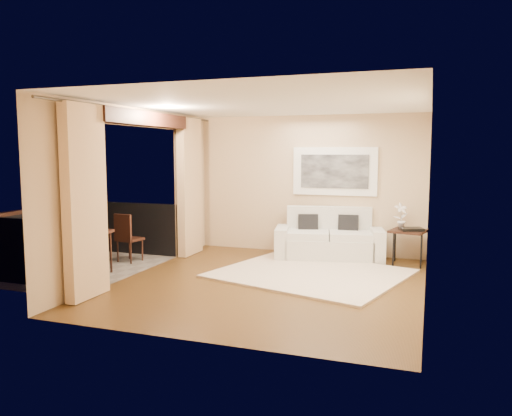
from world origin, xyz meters
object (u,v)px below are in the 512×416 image
at_px(side_table, 408,233).
at_px(balcony_chair_far, 126,234).
at_px(bistro_table, 88,236).
at_px(ice_bucket, 86,224).
at_px(orchid, 401,216).
at_px(sofa, 329,240).
at_px(balcony_chair_near, 60,240).

bearing_deg(side_table, balcony_chair_far, -162.97).
relative_size(bistro_table, ice_bucket, 3.59).
bearing_deg(orchid, sofa, -177.61).
distance_m(sofa, balcony_chair_near, 4.77).
bearing_deg(orchid, bistro_table, -151.14).
height_order(sofa, balcony_chair_far, sofa).
relative_size(sofa, orchid, 4.60).
distance_m(sofa, bistro_table, 4.30).
distance_m(balcony_chair_far, ice_bucket, 0.95).
distance_m(balcony_chair_far, balcony_chair_near, 1.15).
relative_size(side_table, bistro_table, 0.97).
bearing_deg(ice_bucket, sofa, 34.52).
bearing_deg(side_table, sofa, 176.40).
bearing_deg(balcony_chair_near, sofa, 27.87).
height_order(bistro_table, balcony_chair_near, balcony_chair_near).
bearing_deg(balcony_chair_far, side_table, -154.51).
relative_size(side_table, balcony_chair_near, 0.76).
xyz_separation_m(sofa, bistro_table, (-3.44, -2.55, 0.30)).
relative_size(bistro_table, balcony_chair_far, 0.81).
bearing_deg(bistro_table, ice_bucket, 139.41).
distance_m(balcony_chair_near, ice_bucket, 0.57).
xyz_separation_m(balcony_chair_near, ice_bucket, (0.49, 0.06, 0.29)).
xyz_separation_m(side_table, balcony_chair_near, (-5.47, -2.42, -0.04)).
xyz_separation_m(side_table, balcony_chair_far, (-4.81, -1.47, -0.06)).
bearing_deg(balcony_chair_near, ice_bucket, 3.07).
bearing_deg(sofa, bistro_table, -155.44).
height_order(bistro_table, ice_bucket, ice_bucket).
distance_m(bistro_table, balcony_chair_near, 0.62).
distance_m(sofa, orchid, 1.39).
relative_size(side_table, orchid, 1.51).
bearing_deg(ice_bucket, side_table, 25.33).
bearing_deg(balcony_chair_far, orchid, -152.46).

